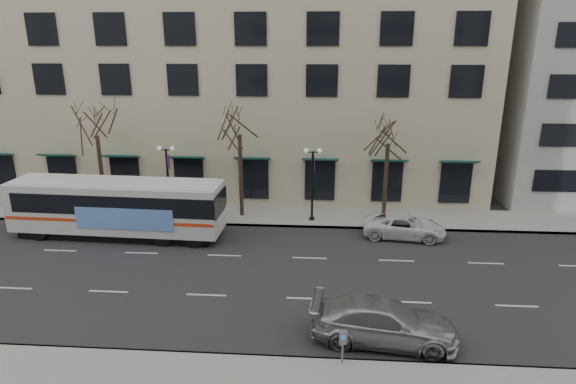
# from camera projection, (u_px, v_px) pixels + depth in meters

# --- Properties ---
(ground) EXTENTS (160.00, 160.00, 0.00)m
(ground) POSITION_uv_depth(u_px,v_px,m) (216.00, 274.00, 26.04)
(ground) COLOR black
(ground) RESTS_ON ground
(sidewalk_far) EXTENTS (80.00, 4.00, 0.15)m
(sidewalk_far) POSITION_uv_depth(u_px,v_px,m) (312.00, 217.00, 34.25)
(sidewalk_far) COLOR gray
(sidewalk_far) RESTS_ON ground
(building_hotel) EXTENTS (40.00, 20.00, 24.00)m
(building_hotel) POSITION_uv_depth(u_px,v_px,m) (238.00, 41.00, 42.52)
(building_hotel) COLOR #BBAC8F
(building_hotel) RESTS_ON ground
(tree_far_left) EXTENTS (3.60, 3.60, 8.34)m
(tree_far_left) POSITION_uv_depth(u_px,v_px,m) (95.00, 122.00, 33.05)
(tree_far_left) COLOR black
(tree_far_left) RESTS_ON ground
(tree_far_mid) EXTENTS (3.60, 3.60, 8.55)m
(tree_far_mid) POSITION_uv_depth(u_px,v_px,m) (239.00, 121.00, 32.33)
(tree_far_mid) COLOR black
(tree_far_mid) RESTS_ON ground
(tree_far_right) EXTENTS (3.60, 3.60, 8.06)m
(tree_far_right) POSITION_uv_depth(u_px,v_px,m) (389.00, 130.00, 31.81)
(tree_far_right) COLOR black
(tree_far_right) RESTS_ON ground
(lamp_post_left) EXTENTS (1.22, 0.45, 5.21)m
(lamp_post_left) POSITION_uv_depth(u_px,v_px,m) (168.00, 178.00, 33.28)
(lamp_post_left) COLOR black
(lamp_post_left) RESTS_ON ground
(lamp_post_right) EXTENTS (1.22, 0.45, 5.21)m
(lamp_post_right) POSITION_uv_depth(u_px,v_px,m) (313.00, 181.00, 32.62)
(lamp_post_right) COLOR black
(lamp_post_right) RESTS_ON ground
(city_bus) EXTENTS (13.61, 3.50, 3.66)m
(city_bus) POSITION_uv_depth(u_px,v_px,m) (118.00, 206.00, 30.53)
(city_bus) COLOR silver
(city_bus) RESTS_ON ground
(silver_car) EXTENTS (6.30, 3.08, 1.76)m
(silver_car) POSITION_uv_depth(u_px,v_px,m) (384.00, 322.00, 20.01)
(silver_car) COLOR #A4A6AC
(silver_car) RESTS_ON ground
(white_pickup) EXTENTS (5.44, 2.96, 1.45)m
(white_pickup) POSITION_uv_depth(u_px,v_px,m) (404.00, 226.00, 30.71)
(white_pickup) COLOR silver
(white_pickup) RESTS_ON ground
(pay_station) EXTENTS (0.32, 0.22, 1.41)m
(pay_station) POSITION_uv_depth(u_px,v_px,m) (343.00, 340.00, 18.32)
(pay_station) COLOR gray
(pay_station) RESTS_ON sidewalk_near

